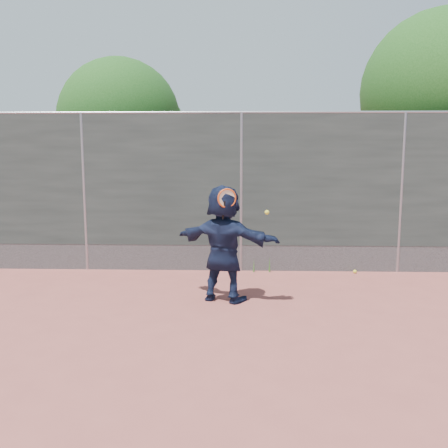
{
  "coord_description": "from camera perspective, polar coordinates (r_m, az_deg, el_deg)",
  "views": [
    {
      "loc": [
        -0.02,
        -5.92,
        2.38
      ],
      "look_at": [
        -0.26,
        1.6,
        1.21
      ],
      "focal_mm": 40.0,
      "sensor_mm": 36.0,
      "label": 1
    }
  ],
  "objects": [
    {
      "name": "weed_clump",
      "position": [
        9.57,
        3.7,
        -4.72
      ],
      "size": [
        0.68,
        0.07,
        0.3
      ],
      "color": "#387226",
      "rests_on": "ground"
    },
    {
      "name": "tree_left",
      "position": [
        12.8,
        -11.12,
        11.2
      ],
      "size": [
        3.15,
        3.0,
        4.53
      ],
      "color": "#382314",
      "rests_on": "ground"
    },
    {
      "name": "ball_ground",
      "position": [
        9.81,
        14.73,
        -5.27
      ],
      "size": [
        0.07,
        0.07,
        0.07
      ],
      "primitive_type": "sphere",
      "color": "yellow",
      "rests_on": "ground"
    },
    {
      "name": "ground",
      "position": [
        6.38,
        1.93,
        -13.04
      ],
      "size": [
        80.0,
        80.0,
        0.0
      ],
      "primitive_type": "plane",
      "color": "#9E4C42",
      "rests_on": "ground"
    },
    {
      "name": "swing_action",
      "position": [
        7.36,
        0.78,
        2.66
      ],
      "size": [
        0.77,
        0.15,
        0.51
      ],
      "color": "#EE5316",
      "rests_on": "ground"
    },
    {
      "name": "fence",
      "position": [
        9.45,
        1.97,
        4.02
      ],
      "size": [
        20.0,
        0.06,
        3.03
      ],
      "color": "#38423D",
      "rests_on": "ground"
    },
    {
      "name": "player",
      "position": [
        7.66,
        -0.0,
        -2.23
      ],
      "size": [
        1.76,
        1.11,
        1.81
      ],
      "primitive_type": "imported",
      "rotation": [
        0.0,
        0.0,
        2.77
      ],
      "color": "#151E3B",
      "rests_on": "ground"
    }
  ]
}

